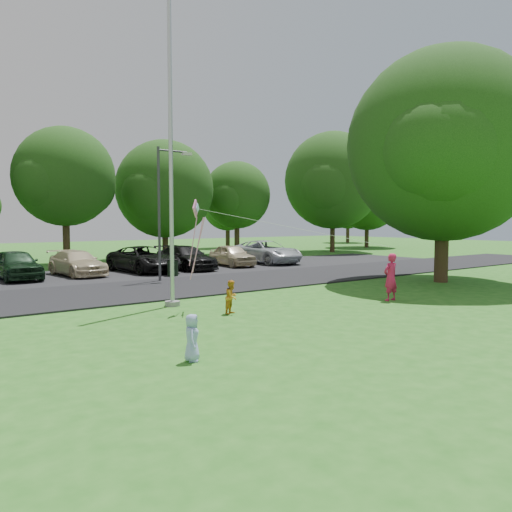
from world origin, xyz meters
TOP-DOWN VIEW (x-y plane):
  - ground at (0.00, 0.00)m, footprint 120.00×120.00m
  - park_road at (0.00, 9.00)m, footprint 60.00×6.00m
  - parking_strip at (0.00, 15.50)m, footprint 42.00×7.00m
  - flagpole at (-3.50, 5.00)m, footprint 0.50×0.50m
  - street_lamp at (-0.61, 11.23)m, footprint 1.74×0.24m
  - trash_can at (0.55, 12.63)m, footprint 0.57×0.57m
  - big_tree at (9.36, 3.24)m, footprint 9.36×8.71m
  - tree_row at (1.59, 24.23)m, footprint 64.35×11.94m
  - horizon_trees at (4.06, 33.88)m, footprint 77.46×7.20m
  - parked_cars at (0.96, 15.51)m, footprint 20.01×5.69m
  - woman at (3.15, 1.32)m, footprint 0.62×0.41m
  - child_yellow at (-2.73, 2.65)m, footprint 0.62×0.57m
  - child_blue at (-6.29, -1.11)m, footprint 0.50×0.56m
  - kite at (-3.14, 3.67)m, footprint 6.70×2.68m

SIDE VIEW (x-z plane):
  - ground at x=0.00m, z-range 0.00..0.00m
  - park_road at x=0.00m, z-range 0.00..0.06m
  - parking_strip at x=0.00m, z-range 0.00..0.06m
  - trash_can at x=0.55m, z-range 0.00..0.90m
  - child_blue at x=-6.29m, z-range 0.00..0.96m
  - child_yellow at x=-2.73m, z-range 0.00..1.03m
  - parked_cars at x=0.96m, z-range 0.01..1.50m
  - woman at x=3.15m, z-range 0.00..1.68m
  - kite at x=-3.14m, z-range 1.48..4.00m
  - street_lamp at x=-0.61m, z-range 0.63..6.83m
  - flagpole at x=-3.50m, z-range -0.83..9.17m
  - horizon_trees at x=4.06m, z-range 0.79..7.81m
  - tree_row at x=1.59m, z-range 0.27..11.15m
  - big_tree at x=9.36m, z-range 0.73..11.32m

